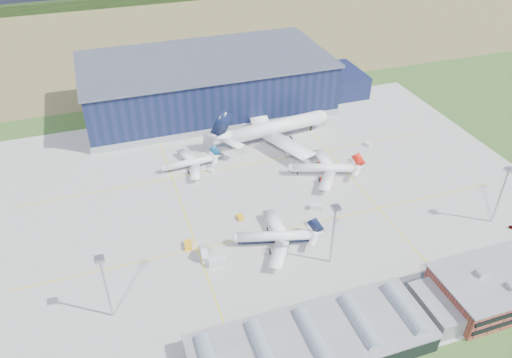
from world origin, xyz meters
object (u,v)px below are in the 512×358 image
gse_tug_b (240,217)px  light_mast_east (503,187)px  hangar (212,85)px  gse_van_c (496,255)px  gse_cart_a (368,144)px  airliner_red (323,164)px  ops_building (510,282)px  gse_van_b (316,207)px  gse_van_a (218,262)px  airliner_regional (188,160)px  light_mast_west (104,278)px  gse_tug_a (188,245)px  gse_tug_c (271,127)px  airliner_navy (274,232)px  car_b (456,272)px  light_mast_center (334,226)px  gse_cart_b (211,171)px  airliner_widebody (276,120)px  airstair (203,254)px

gse_tug_b → light_mast_east: bearing=-22.4°
hangar → gse_van_c: 153.50m
hangar → gse_cart_a: size_ratio=42.87×
airliner_red → gse_tug_b: (-40.71, -16.57, -4.66)m
hangar → gse_tug_b: bearing=-98.6°
ops_building → gse_van_b: size_ratio=9.44×
airliner_red → gse_van_a: (-54.69, -37.17, -4.01)m
airliner_regional → gse_van_c: airliner_regional is taller
light_mast_west → gse_tug_a: light_mast_west is taller
hangar → gse_cart_a: bearing=-47.7°
gse_tug_a → gse_van_b: size_ratio=0.82×
gse_cart_a → gse_tug_c: bearing=123.0°
hangar → airliner_navy: 111.01m
hangar → gse_tug_a: size_ratio=36.22×
airliner_navy → car_b: size_ratio=7.93×
light_mast_center → airliner_red: bearing=67.9°
hangar → airliner_regional: hangar is taller
light_mast_east → gse_van_c: bearing=-126.8°
gse_tug_b → gse_cart_b: 33.72m
light_mast_west → gse_van_a: light_mast_west is taller
gse_tug_c → gse_van_c: gse_van_c is taller
gse_cart_a → car_b: bearing=-117.4°
light_mast_east → gse_van_a: bearing=174.1°
gse_cart_a → gse_van_b: 55.01m
light_mast_east → gse_van_c: light_mast_east is taller
light_mast_center → airliner_navy: (-14.49, 14.22, -10.19)m
light_mast_center → gse_tug_c: light_mast_center is taller
gse_tug_a → car_b: size_ratio=0.99×
gse_van_b → gse_van_c: bearing=-102.1°
light_mast_west → ops_building: bearing=-14.6°
light_mast_center → gse_van_b: (7.41, 27.03, -14.32)m
hangar → airliner_regional: size_ratio=5.45×
ops_building → airliner_red: 81.68m
ops_building → gse_tug_a: size_ratio=11.49×
gse_tug_b → car_b: car_b is taller
hangar → car_b: size_ratio=35.77×
airliner_widebody → car_b: 102.86m
light_mast_east → gse_tug_c: 106.61m
airliner_red → gse_van_c: 72.04m
light_mast_center → light_mast_west: bearing=180.0°
hangar → airliner_widebody: hangar is taller
light_mast_east → airliner_navy: light_mast_east is taller
gse_tug_c → car_b: car_b is taller
gse_tug_b → light_mast_west: bearing=-150.2°
gse_van_b → gse_cart_b: bearing=71.0°
hangar → gse_van_a: size_ratio=24.29×
ops_building → car_b: ops_building is taller
airstair → ops_building: bearing=-27.6°
airliner_red → car_b: (16.50, -65.53, -4.64)m
light_mast_center → airliner_regional: light_mast_center is taller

